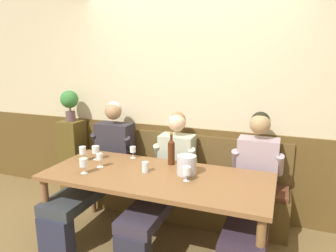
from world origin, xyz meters
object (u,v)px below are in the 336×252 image
object	(u,v)px
wine_glass_mid_left	(133,150)
wine_glass_by_bottle	(96,150)
wine_glass_center_front	(100,158)
person_center_left_seat	(100,165)
dining_table	(156,183)
ice_bucket	(187,165)
wall_bench	(179,192)
person_center_right_seat	(165,178)
wine_glass_near_bucket	(187,171)
potted_plant	(70,102)
wine_glass_left_end	(83,163)
wine_bottle_green_tall	(171,151)
water_tumbler_left	(145,167)
wine_glass_right_end	(83,151)
person_left_seat	(253,187)

from	to	relation	value
wine_glass_mid_left	wine_glass_by_bottle	bearing A→B (deg)	-151.83
wine_glass_center_front	person_center_left_seat	bearing A→B (deg)	124.23
dining_table	ice_bucket	xyz separation A→B (m)	(0.26, 0.12, 0.17)
wall_bench	person_center_right_seat	bearing A→B (deg)	-94.36
wine_glass_near_bucket	wine_glass_center_front	xyz separation A→B (m)	(-0.91, 0.02, 0.01)
wine_glass_mid_left	potted_plant	bearing A→B (deg)	161.12
dining_table	wine_glass_left_end	size ratio (longest dim) A/B	14.37
wine_glass_by_bottle	potted_plant	size ratio (longest dim) A/B	0.37
wine_bottle_green_tall	water_tumbler_left	size ratio (longest dim) A/B	3.37
wine_glass_right_end	potted_plant	world-z (taller)	potted_plant
person_center_left_seat	water_tumbler_left	world-z (taller)	person_center_left_seat
ice_bucket	wine_bottle_green_tall	world-z (taller)	wine_bottle_green_tall
wine_glass_center_front	wall_bench	bearing A→B (deg)	49.58
ice_bucket	water_tumbler_left	bearing A→B (deg)	-167.10
wall_bench	wine_glass_near_bucket	size ratio (longest dim) A/B	18.40
dining_table	wine_glass_by_bottle	xyz separation A→B (m)	(-0.77, 0.17, 0.18)
wall_bench	wine_glass_near_bucket	bearing A→B (deg)	-66.92
person_center_left_seat	person_left_seat	bearing A→B (deg)	0.05
wall_bench	potted_plant	world-z (taller)	potted_plant
wine_bottle_green_tall	wine_glass_left_end	distance (m)	0.86
wine_glass_mid_left	person_left_seat	bearing A→B (deg)	-1.00
wall_bench	person_left_seat	world-z (taller)	person_left_seat
wine_bottle_green_tall	wine_glass_near_bucket	bearing A→B (deg)	-52.05
dining_table	ice_bucket	world-z (taller)	ice_bucket
wall_bench	dining_table	xyz separation A→B (m)	(0.00, -0.69, 0.40)
potted_plant	ice_bucket	bearing A→B (deg)	-19.05
ice_bucket	wine_glass_mid_left	size ratio (longest dim) A/B	1.41
wall_bench	person_center_left_seat	distance (m)	0.97
wine_glass_mid_left	water_tumbler_left	bearing A→B (deg)	-47.45
wine_glass_by_bottle	wine_glass_right_end	xyz separation A→B (m)	(-0.10, -0.09, 0.00)
wine_bottle_green_tall	person_center_right_seat	bearing A→B (deg)	-178.80
wine_glass_center_front	ice_bucket	bearing A→B (deg)	8.44
wall_bench	water_tumbler_left	world-z (taller)	wall_bench
dining_table	wine_glass_by_bottle	size ratio (longest dim) A/B	14.29
person_center_left_seat	wine_glass_center_front	size ratio (longest dim) A/B	9.31
wine_glass_mid_left	wine_glass_center_front	size ratio (longest dim) A/B	0.91
person_center_left_seat	potted_plant	size ratio (longest dim) A/B	3.31
wine_glass_by_bottle	wine_glass_center_front	world-z (taller)	wine_glass_by_bottle
dining_table	potted_plant	xyz separation A→B (m)	(-1.51, 0.73, 0.59)
wine_glass_left_end	wine_glass_center_front	size ratio (longest dim) A/B	1.05
person_left_seat	wine_glass_mid_left	distance (m)	1.30
wine_glass_mid_left	water_tumbler_left	distance (m)	0.45
ice_bucket	wine_glass_center_front	xyz separation A→B (m)	(-0.86, -0.13, 0.01)
wine_bottle_green_tall	wine_glass_right_end	size ratio (longest dim) A/B	2.13
dining_table	wine_glass_near_bucket	distance (m)	0.35
person_center_right_seat	ice_bucket	xyz separation A→B (m)	(0.29, -0.20, 0.25)
wine_bottle_green_tall	water_tumbler_left	distance (m)	0.34
wall_bench	wine_glass_mid_left	size ratio (longest dim) A/B	18.85
wine_glass_mid_left	wine_glass_center_front	xyz separation A→B (m)	(-0.18, -0.37, 0.01)
wine_glass_by_bottle	wall_bench	bearing A→B (deg)	34.24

